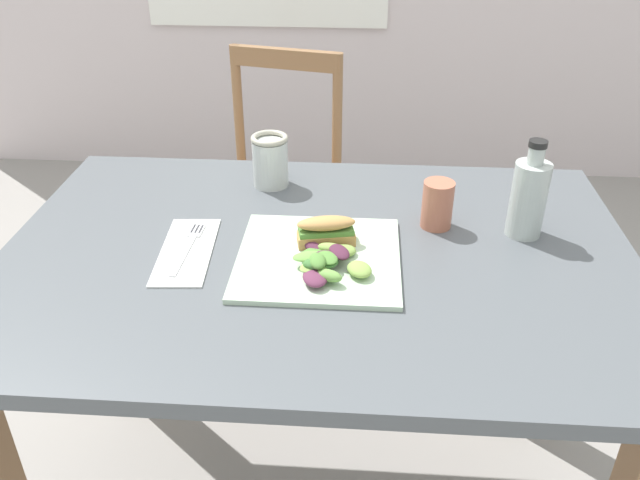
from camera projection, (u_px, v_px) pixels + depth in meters
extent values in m
cube|color=#51565B|center=(317.00, 258.00, 1.24)|extent=(1.20, 0.82, 0.03)
cube|color=#8E6642|center=(130.00, 299.00, 1.76)|extent=(0.07, 0.07, 0.71)
cube|color=#8E6642|center=(532.00, 316.00, 1.69)|extent=(0.07, 0.07, 0.71)
cylinder|color=#8E6642|center=(204.00, 277.00, 2.10)|extent=(0.03, 0.03, 0.43)
cylinder|color=#8E6642|center=(305.00, 295.00, 2.01)|extent=(0.03, 0.03, 0.43)
cylinder|color=#8E6642|center=(245.00, 227.00, 2.38)|extent=(0.03, 0.03, 0.43)
cylinder|color=#8E6642|center=(335.00, 241.00, 2.29)|extent=(0.03, 0.03, 0.43)
cube|color=#8E6642|center=(270.00, 199.00, 2.08)|extent=(0.48, 0.48, 0.02)
cylinder|color=#8E6642|center=(238.00, 109.00, 2.16)|extent=(0.03, 0.03, 0.42)
cylinder|color=#8E6642|center=(337.00, 119.00, 2.08)|extent=(0.03, 0.03, 0.42)
cube|color=#8E6642|center=(285.00, 59.00, 2.03)|extent=(0.36, 0.11, 0.06)
cube|color=beige|center=(318.00, 258.00, 1.20)|extent=(0.30, 0.30, 0.01)
cube|color=tan|center=(326.00, 238.00, 1.23)|extent=(0.11, 0.06, 0.02)
cube|color=#518438|center=(326.00, 230.00, 1.23)|extent=(0.11, 0.07, 0.01)
ellipsoid|color=tan|center=(326.00, 223.00, 1.22)|extent=(0.12, 0.06, 0.02)
ellipsoid|color=#84A84C|center=(342.00, 251.00, 1.20)|extent=(0.06, 0.05, 0.02)
ellipsoid|color=#4C2338|center=(321.00, 257.00, 1.16)|extent=(0.06, 0.06, 0.01)
ellipsoid|color=#518438|center=(325.00, 276.00, 1.13)|extent=(0.05, 0.05, 0.01)
ellipsoid|color=#84A84C|center=(316.00, 265.00, 1.14)|extent=(0.07, 0.07, 0.01)
ellipsoid|color=#3D7033|center=(326.00, 262.00, 1.15)|extent=(0.04, 0.04, 0.01)
ellipsoid|color=#518438|center=(314.00, 254.00, 1.19)|extent=(0.07, 0.07, 0.01)
ellipsoid|color=#4C2338|center=(339.00, 252.00, 1.17)|extent=(0.05, 0.06, 0.01)
ellipsoid|color=#6B9E47|center=(308.00, 256.00, 1.17)|extent=(0.07, 0.05, 0.01)
ellipsoid|color=#602D47|center=(315.00, 278.00, 1.12)|extent=(0.05, 0.07, 0.02)
ellipsoid|color=#6B9E47|center=(329.00, 277.00, 1.11)|extent=(0.05, 0.04, 0.02)
ellipsoid|color=#84A84C|center=(359.00, 269.00, 1.14)|extent=(0.06, 0.07, 0.02)
ellipsoid|color=#4C2338|center=(314.00, 248.00, 1.21)|extent=(0.05, 0.05, 0.02)
ellipsoid|color=#3D7033|center=(314.00, 264.00, 1.14)|extent=(0.04, 0.03, 0.02)
ellipsoid|color=#518438|center=(318.00, 261.00, 1.14)|extent=(0.04, 0.05, 0.02)
ellipsoid|color=#518438|center=(327.00, 258.00, 1.15)|extent=(0.05, 0.06, 0.01)
ellipsoid|color=#84A84C|center=(332.00, 249.00, 1.19)|extent=(0.06, 0.04, 0.02)
cube|color=white|center=(187.00, 251.00, 1.23)|extent=(0.11, 0.25, 0.00)
cube|color=silver|center=(183.00, 256.00, 1.21)|extent=(0.02, 0.14, 0.00)
cube|color=silver|center=(196.00, 231.00, 1.29)|extent=(0.03, 0.05, 0.00)
cube|color=#38383D|center=(201.00, 229.00, 1.29)|extent=(0.00, 0.03, 0.00)
cube|color=#38383D|center=(197.00, 228.00, 1.29)|extent=(0.00, 0.03, 0.00)
cube|color=#38383D|center=(193.00, 228.00, 1.30)|extent=(0.00, 0.03, 0.00)
cylinder|color=#472819|center=(526.00, 210.00, 1.27)|extent=(0.06, 0.06, 0.10)
cylinder|color=#B2BCB7|center=(528.00, 200.00, 1.25)|extent=(0.07, 0.07, 0.15)
cylinder|color=#B2BCB7|center=(536.00, 155.00, 1.21)|extent=(0.03, 0.03, 0.03)
cylinder|color=black|center=(538.00, 144.00, 1.20)|extent=(0.03, 0.03, 0.01)
cylinder|color=#C67528|center=(271.00, 167.00, 1.46)|extent=(0.07, 0.07, 0.08)
cylinder|color=silver|center=(270.00, 163.00, 1.46)|extent=(0.08, 0.08, 0.11)
torus|color=#B7B29E|center=(269.00, 138.00, 1.43)|extent=(0.08, 0.08, 0.01)
cylinder|color=#B2664C|center=(437.00, 205.00, 1.29)|extent=(0.06, 0.06, 0.10)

